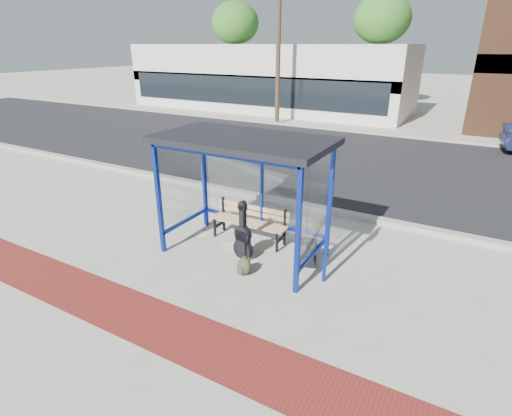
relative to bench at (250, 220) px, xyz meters
The scene contains 19 objects.
ground 0.79m from the bench, 71.14° to the right, with size 120.00×120.00×0.00m, color #B2ADA0.
brick_paver_strip 3.25m from the bench, 86.29° to the right, with size 60.00×1.00×0.01m, color maroon.
curb_near 2.33m from the bench, 84.81° to the left, with size 60.00×0.25×0.12m, color gray.
street_asphalt 7.41m from the bench, 88.39° to the left, with size 60.00×10.00×0.00m, color black.
curb_far 12.50m from the bench, 89.04° to the left, with size 60.00×0.25×0.12m, color gray.
far_sidewalk 14.40m from the bench, 89.17° to the left, with size 60.00×4.00×0.01m, color #B2ADA0.
bus_shelter 1.71m from the bench, 68.86° to the right, with size 3.30×1.80×2.42m.
storefront_white 19.53m from the bench, 116.84° to the left, with size 18.00×6.04×4.00m.
tree_left 25.94m from the bench, 122.81° to the left, with size 3.60×3.60×7.03m.
tree_mid 22.14m from the bench, 97.44° to the left, with size 3.60×3.60×7.03m.
utility_pole_west 14.51m from the bench, 114.36° to the left, with size 1.60×0.24×8.00m.
bench is the anchor object (origin of this frame).
guitar_bag 0.86m from the bench, 69.09° to the right, with size 0.44×0.19×1.16m.
suitcase 1.60m from the bench, 15.74° to the right, with size 0.39×0.31×0.60m.
backpack 1.49m from the bench, 64.51° to the right, with size 0.32×0.30×0.34m.
sign_post 2.29m from the bench, 21.34° to the right, with size 0.12×0.26×2.13m.
newspaper_a 1.23m from the bench, 163.60° to the right, with size 0.34×0.27×0.01m, color white.
newspaper_b 0.70m from the bench, 111.20° to the right, with size 0.36×0.29×0.01m, color white.
newspaper_c 1.01m from the bench, 63.20° to the right, with size 0.35×0.28×0.01m, color white.
Camera 1 is at (3.79, -6.20, 3.99)m, focal length 28.00 mm.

